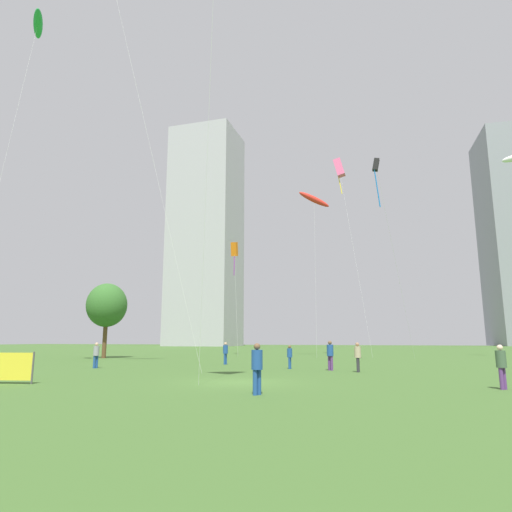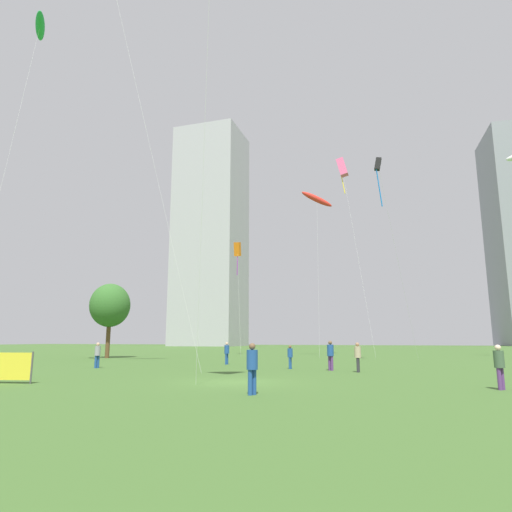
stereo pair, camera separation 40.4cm
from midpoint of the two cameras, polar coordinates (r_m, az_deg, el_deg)
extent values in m
plane|color=#3D6028|center=(21.40, -2.87, -15.75)|extent=(280.00, 280.00, 0.00)
cylinder|color=#1E478C|center=(36.03, -4.33, -12.97)|extent=(0.16, 0.16, 0.83)
cylinder|color=#1E478C|center=(36.17, -4.18, -12.96)|extent=(0.16, 0.16, 0.83)
cylinder|color=#1E478C|center=(36.08, -4.24, -11.79)|extent=(0.38, 0.38, 0.66)
sphere|color=tan|center=(36.07, -4.23, -11.09)|extent=(0.22, 0.22, 0.22)
cylinder|color=#2D2D33|center=(28.30, 12.49, -13.39)|extent=(0.16, 0.16, 0.85)
cylinder|color=#2D2D33|center=(28.13, 12.43, -13.41)|extent=(0.16, 0.16, 0.85)
cylinder|color=tan|center=(28.19, 12.40, -11.86)|extent=(0.39, 0.39, 0.67)
sphere|color=#997051|center=(28.18, 12.36, -10.94)|extent=(0.23, 0.23, 0.23)
cylinder|color=#1E478C|center=(30.83, 3.99, -13.45)|extent=(0.14, 0.14, 0.75)
cylinder|color=#1E478C|center=(30.69, 3.89, -13.47)|extent=(0.14, 0.14, 0.75)
cylinder|color=#1E478C|center=(30.73, 3.93, -12.21)|extent=(0.34, 0.34, 0.59)
sphere|color=brown|center=(30.72, 3.92, -11.47)|extent=(0.20, 0.20, 0.20)
cylinder|color=#1E478C|center=(33.26, -20.24, -12.56)|extent=(0.16, 0.16, 0.83)
cylinder|color=#1E478C|center=(33.32, -19.95, -12.57)|extent=(0.16, 0.16, 0.83)
cylinder|color=gray|center=(33.26, -20.01, -11.28)|extent=(0.38, 0.38, 0.66)
sphere|color=tan|center=(33.26, -19.96, -10.52)|extent=(0.23, 0.23, 0.23)
cylinder|color=#593372|center=(29.45, 9.22, -13.34)|extent=(0.17, 0.17, 0.90)
cylinder|color=#593372|center=(29.55, 8.92, -13.33)|extent=(0.17, 0.17, 0.90)
cylinder|color=#1E478C|center=(29.47, 9.03, -11.78)|extent=(0.41, 0.41, 0.71)
sphere|color=brown|center=(29.46, 9.00, -10.85)|extent=(0.24, 0.24, 0.24)
cylinder|color=#1E478C|center=(16.42, -0.85, -15.81)|extent=(0.16, 0.16, 0.87)
cylinder|color=#1E478C|center=(16.54, -0.35, -15.77)|extent=(0.16, 0.16, 0.87)
cylinder|color=#1E478C|center=(16.43, -0.59, -13.07)|extent=(0.40, 0.40, 0.69)
sphere|color=brown|center=(16.41, -0.59, -11.45)|extent=(0.24, 0.24, 0.24)
cylinder|color=#593372|center=(20.60, 28.55, -13.55)|extent=(0.16, 0.16, 0.84)
cylinder|color=#593372|center=(20.46, 28.29, -13.60)|extent=(0.16, 0.16, 0.84)
cylinder|color=#3F593F|center=(20.49, 28.23, -11.49)|extent=(0.38, 0.38, 0.66)
sphere|color=beige|center=(20.48, 28.12, -10.25)|extent=(0.23, 0.23, 0.23)
cylinder|color=silver|center=(36.98, -29.90, 9.28)|extent=(0.94, 4.52, 27.21)
ellipsoid|color=green|center=(44.77, -26.27, 24.99)|extent=(2.61, 2.79, 1.29)
cylinder|color=silver|center=(50.91, 7.35, -2.30)|extent=(0.30, 2.47, 18.37)
ellipsoid|color=red|center=(54.18, 7.20, 7.16)|extent=(3.78, 2.64, 2.13)
cylinder|color=silver|center=(52.90, 12.22, 0.23)|extent=(3.31, 4.67, 23.28)
cube|color=#E5598C|center=(58.51, 10.35, 10.99)|extent=(1.47, 1.08, 2.51)
cylinder|color=yellow|center=(57.83, 10.42, 9.18)|extent=(0.65, 0.71, 3.26)
cylinder|color=silver|center=(44.93, 17.21, -1.28)|extent=(2.61, 8.59, 17.65)
cube|color=black|center=(43.10, 14.77, 11.18)|extent=(0.69, 0.60, 1.27)
cylinder|color=blue|center=(42.36, 14.90, 8.47)|extent=(0.45, 0.47, 3.68)
cylinder|color=silver|center=(54.47, -2.77, -5.56)|extent=(2.07, 4.13, 13.38)
cube|color=orange|center=(57.69, -2.97, 0.88)|extent=(0.77, 1.07, 1.92)
cylinder|color=purple|center=(57.35, -2.99, -0.93)|extent=(0.22, 0.31, 3.10)
cylinder|color=silver|center=(19.49, -6.88, 11.35)|extent=(1.97, 3.63, 18.38)
cylinder|color=silver|center=(31.59, -14.34, 16.01)|extent=(8.30, 1.44, 31.80)
cylinder|color=brown|center=(50.55, -18.93, -9.91)|extent=(0.44, 0.44, 4.06)
ellipsoid|color=#336628|center=(50.67, -18.69, -5.94)|extent=(4.24, 4.24, 4.63)
cube|color=#A8A8AD|center=(140.79, -6.49, 2.60)|extent=(19.58, 17.63, 67.71)
cube|color=gray|center=(165.92, 29.62, 2.17)|extent=(16.35, 23.75, 69.10)
cylinder|color=#4C4C4C|center=(22.74, -27.03, -12.56)|extent=(0.08, 0.08, 1.40)
cube|color=yellow|center=(23.57, -30.21, -12.06)|extent=(2.97, 0.66, 1.20)
camera|label=1|loc=(0.20, -90.40, 0.07)|focal=31.40mm
camera|label=2|loc=(0.20, 89.60, -0.07)|focal=31.40mm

